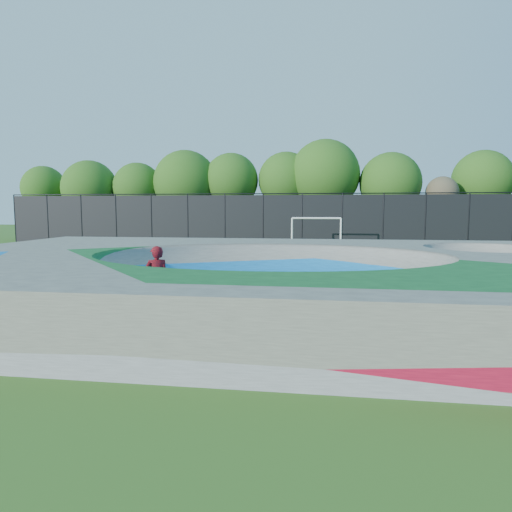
{
  "coord_description": "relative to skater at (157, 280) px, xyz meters",
  "views": [
    {
      "loc": [
        1.65,
        -13.91,
        2.9
      ],
      "look_at": [
        -0.87,
        3.0,
        1.1
      ],
      "focal_mm": 32.0,
      "sensor_mm": 36.0,
      "label": 1
    }
  ],
  "objects": [
    {
      "name": "skateboard",
      "position": [
        0.0,
        0.0,
        -0.91
      ],
      "size": [
        0.78,
        0.59,
        0.05
      ],
      "primitive_type": "cube",
      "rotation": [
        0.0,
        0.0,
        0.54
      ],
      "color": "black",
      "rests_on": "ground"
    },
    {
      "name": "ground",
      "position": [
        2.89,
        2.03,
        -0.93
      ],
      "size": [
        120.0,
        120.0,
        0.0
      ],
      "primitive_type": "plane",
      "color": "#325D19",
      "rests_on": "ground"
    },
    {
      "name": "treeline",
      "position": [
        2.84,
        28.15,
        4.16
      ],
      "size": [
        52.82,
        6.66,
        8.75
      ],
      "color": "#423521",
      "rests_on": "ground"
    },
    {
      "name": "skate_deck",
      "position": [
        2.89,
        2.03,
        -0.18
      ],
      "size": [
        22.0,
        14.0,
        1.5
      ],
      "primitive_type": "cube",
      "color": "gray",
      "rests_on": "ground"
    },
    {
      "name": "fence",
      "position": [
        2.89,
        23.03,
        1.16
      ],
      "size": [
        48.09,
        0.09,
        4.04
      ],
      "color": "black",
      "rests_on": "ground"
    },
    {
      "name": "soccer_goal",
      "position": [
        4.02,
        19.66,
        0.65
      ],
      "size": [
        3.45,
        0.12,
        2.28
      ],
      "color": "white",
      "rests_on": "ground"
    },
    {
      "name": "skater",
      "position": [
        0.0,
        0.0,
        0.0
      ],
      "size": [
        0.81,
        0.74,
        1.87
      ],
      "primitive_type": "imported",
      "rotation": [
        0.0,
        0.0,
        3.69
      ],
      "color": "red",
      "rests_on": "ground"
    }
  ]
}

